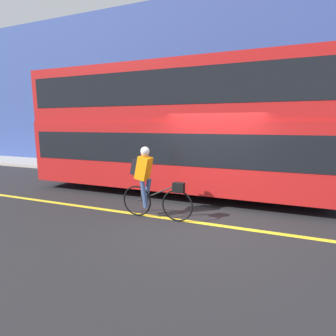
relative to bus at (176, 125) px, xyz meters
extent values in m
plane|color=#232326|center=(1.47, -2.26, -2.19)|extent=(80.00, 80.00, 0.00)
cube|color=yellow|center=(1.47, -2.37, -2.18)|extent=(50.00, 0.14, 0.01)
cube|color=#A8A399|center=(1.47, 2.97, -2.12)|extent=(60.00, 2.32, 0.13)
cube|color=#33478C|center=(1.47, 4.28, 1.76)|extent=(60.00, 0.30, 7.88)
cylinder|color=black|center=(2.88, 0.00, -1.68)|extent=(1.02, 0.30, 1.02)
cylinder|color=black|center=(-2.88, 0.00, -1.68)|extent=(1.02, 0.30, 1.02)
cube|color=#B21919|center=(0.00, 0.00, -0.89)|extent=(9.28, 2.48, 1.98)
cube|color=black|center=(0.00, 0.00, -0.65)|extent=(8.91, 2.50, 0.87)
cube|color=#B21919|center=(0.00, 0.00, 0.93)|extent=(9.28, 2.38, 1.66)
cube|color=black|center=(0.00, 0.00, 1.01)|extent=(8.91, 2.40, 0.93)
torus|color=black|center=(0.92, -2.46, -1.81)|extent=(0.75, 0.04, 0.75)
torus|color=black|center=(-0.12, -2.46, -1.81)|extent=(0.75, 0.04, 0.75)
cylinder|color=black|center=(0.40, -2.46, -1.57)|extent=(1.05, 0.03, 0.51)
cylinder|color=black|center=(0.01, -2.46, -1.53)|extent=(0.03, 0.03, 0.56)
cube|color=black|center=(0.95, -2.46, -1.38)|extent=(0.26, 0.16, 0.22)
cube|color=orange|center=(0.08, -2.46, -0.99)|extent=(0.37, 0.32, 0.58)
cube|color=black|center=(-0.12, -2.46, -0.97)|extent=(0.21, 0.26, 0.38)
cylinder|color=#384C7A|center=(0.12, -2.37, -1.59)|extent=(0.22, 0.11, 0.68)
cylinder|color=#384C7A|center=(0.12, -2.55, -1.59)|extent=(0.20, 0.11, 0.68)
sphere|color=tan|center=(0.12, -2.46, -0.63)|extent=(0.19, 0.19, 0.19)
sphere|color=silver|center=(0.12, -2.46, -0.59)|extent=(0.21, 0.21, 0.21)
cylinder|color=#262628|center=(4.56, 2.85, -1.58)|extent=(0.50, 0.50, 0.95)
camera|label=1|loc=(2.83, -7.91, 0.04)|focal=28.00mm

